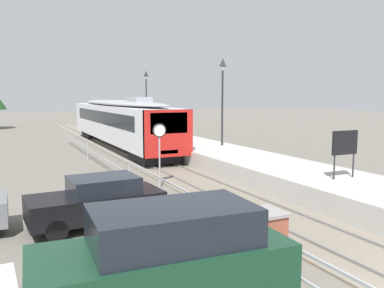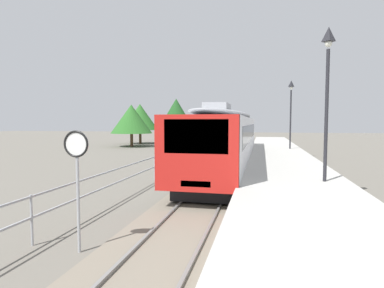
# 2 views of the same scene
# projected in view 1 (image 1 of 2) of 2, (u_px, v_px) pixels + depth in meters

# --- Properties ---
(ground_plane) EXTENTS (160.00, 160.00, 0.00)m
(ground_plane) POSITION_uv_depth(u_px,v_px,m) (90.00, 157.00, 26.12)
(ground_plane) COLOR #6B665B
(track_rails) EXTENTS (3.20, 60.00, 0.14)m
(track_rails) POSITION_uv_depth(u_px,v_px,m) (134.00, 154.00, 27.40)
(track_rails) COLOR slate
(track_rails) RESTS_ON ground
(commuter_train) EXTENTS (2.82, 20.39, 3.74)m
(commuter_train) POSITION_uv_depth(u_px,v_px,m) (119.00, 120.00, 30.41)
(commuter_train) COLOR silver
(commuter_train) RESTS_ON track_rails
(station_platform) EXTENTS (3.90, 60.00, 0.90)m
(station_platform) POSITION_uv_depth(u_px,v_px,m) (177.00, 145.00, 28.74)
(station_platform) COLOR #B7B5AD
(station_platform) RESTS_ON ground
(platform_lamp_mid_platform) EXTENTS (0.34, 0.34, 5.35)m
(platform_lamp_mid_platform) POSITION_uv_depth(u_px,v_px,m) (223.00, 85.00, 24.52)
(platform_lamp_mid_platform) COLOR #232328
(platform_lamp_mid_platform) RESTS_ON station_platform
(platform_lamp_far_end) EXTENTS (0.34, 0.34, 5.35)m
(platform_lamp_far_end) POSITION_uv_depth(u_px,v_px,m) (146.00, 89.00, 37.33)
(platform_lamp_far_end) COLOR #232328
(platform_lamp_far_end) RESTS_ON station_platform
(platform_notice_board) EXTENTS (1.20, 0.08, 1.80)m
(platform_notice_board) POSITION_uv_depth(u_px,v_px,m) (345.00, 144.00, 14.89)
(platform_notice_board) COLOR #232328
(platform_notice_board) RESTS_ON station_platform
(speed_limit_sign) EXTENTS (0.61, 0.10, 2.81)m
(speed_limit_sign) POSITION_uv_depth(u_px,v_px,m) (160.00, 139.00, 17.22)
(speed_limit_sign) COLOR #9EA0A5
(speed_limit_sign) RESTS_ON ground
(brick_utility_cabinet) EXTENTS (1.21, 0.99, 1.13)m
(brick_utility_cabinet) POSITION_uv_depth(u_px,v_px,m) (259.00, 233.00, 10.00)
(brick_utility_cabinet) COLOR brown
(brick_utility_cabinet) RESTS_ON ground
(carpark_fence) EXTENTS (0.06, 36.06, 1.25)m
(carpark_fence) POSITION_uv_depth(u_px,v_px,m) (129.00, 169.00, 16.92)
(carpark_fence) COLOR #9EA0A5
(carpark_fence) RESTS_ON ground
(parked_suv_dark_green) EXTENTS (4.69, 2.13, 2.04)m
(parked_suv_dark_green) POSITION_uv_depth(u_px,v_px,m) (166.00, 260.00, 7.17)
(parked_suv_dark_green) COLOR #143823
(parked_suv_dark_green) RESTS_ON ground
(parked_hatchback_black) EXTENTS (4.10, 1.99, 1.53)m
(parked_hatchback_black) POSITION_uv_depth(u_px,v_px,m) (98.00, 201.00, 12.24)
(parked_hatchback_black) COLOR black
(parked_hatchback_black) RESTS_ON ground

